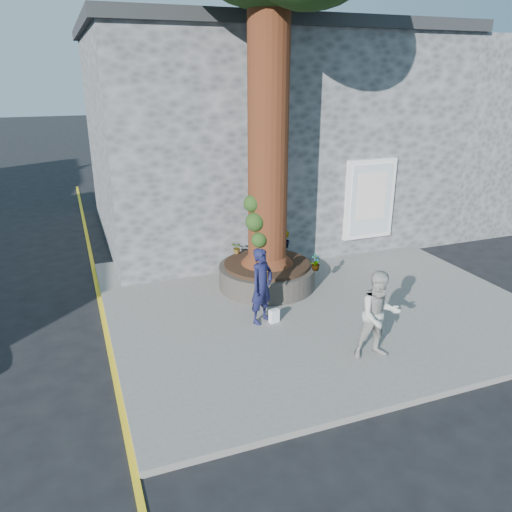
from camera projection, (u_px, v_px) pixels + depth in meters
name	position (u px, v px, depth m)	size (l,w,h in m)	color
ground	(267.00, 334.00, 10.10)	(120.00, 120.00, 0.00)	black
pavement	(311.00, 300.00, 11.46)	(9.00, 8.00, 0.12)	slate
yellow_line	(107.00, 337.00, 9.96)	(0.10, 30.00, 0.01)	yellow
stone_shop	(256.00, 132.00, 16.16)	(10.30, 8.30, 6.30)	#47494C
neighbour_shop	(453.00, 128.00, 18.89)	(6.00, 8.00, 6.00)	#47494C
planter	(267.00, 274.00, 11.98)	(2.30, 2.30, 0.60)	black
man	(262.00, 286.00, 10.08)	(0.58, 0.38, 1.59)	#141639
woman	(379.00, 315.00, 8.80)	(0.80, 0.62, 1.65)	#AAA8A2
shopping_bag	(274.00, 316.00, 10.28)	(0.20, 0.12, 0.28)	white
plant_a	(316.00, 262.00, 11.35)	(0.20, 0.14, 0.39)	gray
plant_b	(285.00, 239.00, 12.83)	(0.24, 0.23, 0.43)	gray
plant_c	(316.00, 263.00, 11.36)	(0.19, 0.19, 0.34)	gray
plant_d	(237.00, 248.00, 12.42)	(0.28, 0.25, 0.31)	gray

